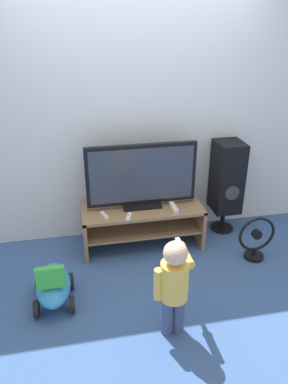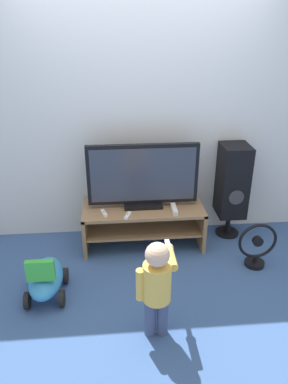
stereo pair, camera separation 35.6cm
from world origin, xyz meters
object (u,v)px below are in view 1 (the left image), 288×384
(speaker_tower, at_px, (227,178))
(floor_fan, at_px, (256,240))
(child, at_px, (174,281))
(television, at_px, (142,177))
(remote_primary, at_px, (104,215))
(ride_on_toy, at_px, (53,285))
(game_console, at_px, (174,208))
(remote_secondary, at_px, (129,216))

(speaker_tower, height_order, floor_fan, speaker_tower)
(child, height_order, speaker_tower, speaker_tower)
(television, xyz_separation_m, remote_primary, (-0.39, -0.13, -0.31))
(remote_primary, bearing_deg, ride_on_toy, -128.83)
(game_console, xyz_separation_m, remote_primary, (-0.69, 0.00, -0.01))
(television, bearing_deg, speaker_tower, 5.77)
(speaker_tower, xyz_separation_m, ride_on_toy, (-1.82, -0.84, -0.44))
(game_console, bearing_deg, speaker_tower, 19.92)
(remote_primary, relative_size, ride_on_toy, 0.25)
(child, bearing_deg, remote_primary, 109.11)
(remote_primary, bearing_deg, child, -70.89)
(child, height_order, floor_fan, child)
(television, height_order, remote_primary, television)
(television, bearing_deg, game_console, -24.85)
(game_console, distance_m, ride_on_toy, 1.36)
(remote_primary, bearing_deg, remote_secondary, -18.42)
(child, bearing_deg, floor_fan, 35.77)
(floor_fan, relative_size, ride_on_toy, 0.84)
(game_console, distance_m, remote_primary, 0.69)
(ride_on_toy, bearing_deg, remote_primary, 51.17)
(television, distance_m, child, 1.27)
(speaker_tower, bearing_deg, remote_secondary, -164.61)
(speaker_tower, distance_m, floor_fan, 0.72)
(television, height_order, floor_fan, television)
(television, bearing_deg, child, -90.31)
(television, bearing_deg, ride_on_toy, -139.81)
(child, bearing_deg, ride_on_toy, 150.68)
(child, xyz_separation_m, floor_fan, (1.04, 0.75, -0.26))
(speaker_tower, bearing_deg, game_console, -160.08)
(floor_fan, xyz_separation_m, ride_on_toy, (-1.91, -0.25, -0.03))
(remote_secondary, xyz_separation_m, speaker_tower, (1.10, 0.30, 0.17))
(television, relative_size, remote_secondary, 8.12)
(remote_primary, distance_m, speaker_tower, 1.35)
(game_console, relative_size, remote_secondary, 1.48)
(remote_secondary, bearing_deg, game_console, 8.78)
(television, xyz_separation_m, ride_on_toy, (-0.88, -0.75, -0.58))
(television, xyz_separation_m, floor_fan, (1.03, -0.49, -0.54))
(remote_secondary, xyz_separation_m, child, (0.16, -1.03, 0.03))
(child, relative_size, floor_fan, 1.75)
(television, xyz_separation_m, child, (-0.01, -1.24, -0.28))
(game_console, distance_m, speaker_tower, 0.70)
(game_console, height_order, floor_fan, game_console)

